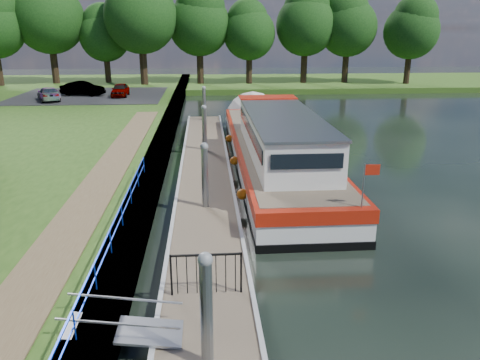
{
  "coord_description": "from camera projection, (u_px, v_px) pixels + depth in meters",
  "views": [
    {
      "loc": [
        0.07,
        -8.53,
        7.0
      ],
      "look_at": [
        1.35,
        8.65,
        1.4
      ],
      "focal_mm": 35.0,
      "sensor_mm": 36.0,
      "label": 1
    }
  ],
  "objects": [
    {
      "name": "bank_edge",
      "position": [
        156.0,
        162.0,
        24.18
      ],
      "size": [
        1.1,
        90.0,
        0.78
      ],
      "primitive_type": "cube",
      "color": "#473D2D",
      "rests_on": "ground"
    },
    {
      "name": "far_bank",
      "position": [
        297.0,
        83.0,
        60.33
      ],
      "size": [
        60.0,
        18.0,
        0.6
      ],
      "primitive_type": "cube",
      "color": "#2B4E16",
      "rests_on": "ground"
    },
    {
      "name": "footpath",
      "position": [
        86.0,
        204.0,
        17.28
      ],
      "size": [
        1.6,
        40.0,
        0.05
      ],
      "primitive_type": "cube",
      "color": "brown",
      "rests_on": "riverbank"
    },
    {
      "name": "carpark",
      "position": [
        90.0,
        95.0,
        45.26
      ],
      "size": [
        14.0,
        12.0,
        0.06
      ],
      "primitive_type": "cube",
      "color": "black",
      "rests_on": "riverbank"
    },
    {
      "name": "blue_fence",
      "position": [
        103.0,
        252.0,
        12.5
      ],
      "size": [
        0.04,
        18.04,
        0.72
      ],
      "color": "#0C2DBF",
      "rests_on": "riverbank"
    },
    {
      "name": "pontoon",
      "position": [
        205.0,
        177.0,
        22.52
      ],
      "size": [
        2.5,
        30.0,
        0.56
      ],
      "color": "brown",
      "rests_on": "ground"
    },
    {
      "name": "mooring_piles",
      "position": [
        205.0,
        155.0,
        22.19
      ],
      "size": [
        0.3,
        27.3,
        3.55
      ],
      "color": "gray",
      "rests_on": "ground"
    },
    {
      "name": "gangway",
      "position": [
        124.0,
        329.0,
        10.4
      ],
      "size": [
        2.58,
        1.0,
        0.92
      ],
      "color": "#A5A8AD",
      "rests_on": "ground"
    },
    {
      "name": "gate_panel",
      "position": [
        206.0,
        268.0,
        11.98
      ],
      "size": [
        1.85,
        0.05,
        1.15
      ],
      "color": "black",
      "rests_on": "ground"
    },
    {
      "name": "barge",
      "position": [
        272.0,
        145.0,
        24.88
      ],
      "size": [
        4.36,
        21.15,
        4.78
      ],
      "color": "black",
      "rests_on": "ground"
    },
    {
      "name": "horizon_trees",
      "position": [
        188.0,
        20.0,
        53.85
      ],
      "size": [
        54.38,
        10.03,
        12.87
      ],
      "color": "#332316",
      "rests_on": "ground"
    },
    {
      "name": "car_a",
      "position": [
        120.0,
        90.0,
        44.33
      ],
      "size": [
        1.48,
        3.58,
        1.21
      ],
      "primitive_type": "imported",
      "rotation": [
        0.0,
        0.0,
        0.01
      ],
      "color": "#999999",
      "rests_on": "carpark"
    },
    {
      "name": "car_b",
      "position": [
        83.0,
        88.0,
        44.79
      ],
      "size": [
        4.25,
        2.2,
        1.34
      ],
      "primitive_type": "imported",
      "rotation": [
        0.0,
        0.0,
        1.37
      ],
      "color": "#999999",
      "rests_on": "carpark"
    },
    {
      "name": "car_c",
      "position": [
        49.0,
        94.0,
        41.66
      ],
      "size": [
        3.16,
        4.42,
        1.19
      ],
      "primitive_type": "imported",
      "rotation": [
        0.0,
        0.0,
        3.55
      ],
      "color": "#999999",
      "rests_on": "carpark"
    }
  ]
}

